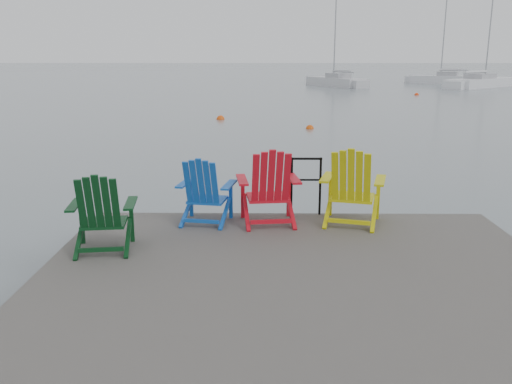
{
  "coord_description": "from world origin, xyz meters",
  "views": [
    {
      "loc": [
        -0.41,
        -5.65,
        2.91
      ],
      "look_at": [
        -0.52,
        2.47,
        0.85
      ],
      "focal_mm": 38.0,
      "sensor_mm": 36.0,
      "label": 1
    }
  ],
  "objects_px": {
    "chair_green": "(102,212)",
    "buoy_a": "(221,119)",
    "chair_blue": "(205,190)",
    "chair_red": "(269,186)",
    "handrail": "(306,180)",
    "sailboat_mid": "(482,83)",
    "buoy_b": "(310,129)",
    "sailboat_near": "(336,82)",
    "buoy_d": "(417,95)",
    "chair_yellow": "(352,186)",
    "sailboat_far": "(444,80)"
  },
  "relations": [
    {
      "from": "handrail",
      "to": "sailboat_mid",
      "type": "height_order",
      "value": "sailboat_mid"
    },
    {
      "from": "buoy_a",
      "to": "buoy_b",
      "type": "distance_m",
      "value": 5.06
    },
    {
      "from": "chair_green",
      "to": "sailboat_near",
      "type": "distance_m",
      "value": 47.27
    },
    {
      "from": "sailboat_near",
      "to": "buoy_b",
      "type": "relative_size",
      "value": 33.47
    },
    {
      "from": "sailboat_mid",
      "to": "sailboat_near",
      "type": "bearing_deg",
      "value": -138.28
    },
    {
      "from": "chair_green",
      "to": "buoy_a",
      "type": "xyz_separation_m",
      "value": [
        0.03,
        18.74,
        -1.01
      ]
    },
    {
      "from": "chair_blue",
      "to": "buoy_d",
      "type": "height_order",
      "value": "chair_blue"
    },
    {
      "from": "buoy_a",
      "to": "buoy_d",
      "type": "height_order",
      "value": "buoy_a"
    },
    {
      "from": "handrail",
      "to": "chair_red",
      "type": "bearing_deg",
      "value": -139.06
    },
    {
      "from": "buoy_b",
      "to": "buoy_d",
      "type": "bearing_deg",
      "value": 63.45
    },
    {
      "from": "chair_blue",
      "to": "chair_yellow",
      "type": "height_order",
      "value": "chair_yellow"
    },
    {
      "from": "buoy_a",
      "to": "buoy_d",
      "type": "bearing_deg",
      "value": 49.76
    },
    {
      "from": "handrail",
      "to": "sailboat_near",
      "type": "bearing_deg",
      "value": 81.99
    },
    {
      "from": "sailboat_near",
      "to": "buoy_a",
      "type": "distance_m",
      "value": 29.08
    },
    {
      "from": "buoy_d",
      "to": "sailboat_far",
      "type": "bearing_deg",
      "value": 66.19
    },
    {
      "from": "buoy_a",
      "to": "buoy_b",
      "type": "height_order",
      "value": "buoy_a"
    },
    {
      "from": "chair_blue",
      "to": "sailboat_mid",
      "type": "xyz_separation_m",
      "value": [
        21.17,
        43.86,
        -0.64
      ]
    },
    {
      "from": "chair_red",
      "to": "buoy_a",
      "type": "height_order",
      "value": "chair_red"
    },
    {
      "from": "sailboat_near",
      "to": "handrail",
      "type": "bearing_deg",
      "value": -122.84
    },
    {
      "from": "chair_yellow",
      "to": "buoy_d",
      "type": "bearing_deg",
      "value": 87.93
    },
    {
      "from": "sailboat_far",
      "to": "sailboat_mid",
      "type": "bearing_deg",
      "value": -140.39
    },
    {
      "from": "chair_blue",
      "to": "chair_red",
      "type": "relative_size",
      "value": 0.88
    },
    {
      "from": "chair_green",
      "to": "chair_red",
      "type": "xyz_separation_m",
      "value": [
        2.1,
        1.17,
        0.05
      ]
    },
    {
      "from": "chair_blue",
      "to": "buoy_b",
      "type": "height_order",
      "value": "chair_blue"
    },
    {
      "from": "buoy_a",
      "to": "chair_red",
      "type": "bearing_deg",
      "value": -83.29
    },
    {
      "from": "sailboat_near",
      "to": "buoy_a",
      "type": "relative_size",
      "value": 28.83
    },
    {
      "from": "chair_red",
      "to": "buoy_a",
      "type": "distance_m",
      "value": 17.73
    },
    {
      "from": "chair_blue",
      "to": "chair_red",
      "type": "distance_m",
      "value": 0.94
    },
    {
      "from": "sailboat_far",
      "to": "buoy_d",
      "type": "relative_size",
      "value": 28.06
    },
    {
      "from": "chair_yellow",
      "to": "sailboat_mid",
      "type": "bearing_deg",
      "value": 81.38
    },
    {
      "from": "handrail",
      "to": "buoy_d",
      "type": "bearing_deg",
      "value": 71.86
    },
    {
      "from": "buoy_b",
      "to": "chair_red",
      "type": "bearing_deg",
      "value": -97.2
    },
    {
      "from": "buoy_d",
      "to": "sailboat_mid",
      "type": "bearing_deg",
      "value": 49.61
    },
    {
      "from": "chair_yellow",
      "to": "handrail",
      "type": "bearing_deg",
      "value": 156.53
    },
    {
      "from": "sailboat_far",
      "to": "buoy_b",
      "type": "height_order",
      "value": "sailboat_far"
    },
    {
      "from": "chair_red",
      "to": "chair_yellow",
      "type": "xyz_separation_m",
      "value": [
        1.2,
        0.0,
        0.01
      ]
    },
    {
      "from": "buoy_b",
      "to": "buoy_d",
      "type": "xyz_separation_m",
      "value": [
        9.56,
        19.13,
        0.0
      ]
    },
    {
      "from": "handrail",
      "to": "chair_red",
      "type": "xyz_separation_m",
      "value": [
        -0.57,
        -0.5,
        0.02
      ]
    },
    {
      "from": "sailboat_far",
      "to": "handrail",
      "type": "bearing_deg",
      "value": -173.13
    },
    {
      "from": "buoy_d",
      "to": "buoy_a",
      "type": "bearing_deg",
      "value": -130.24
    },
    {
      "from": "sailboat_mid",
      "to": "chair_green",
      "type": "bearing_deg",
      "value": -68.82
    },
    {
      "from": "chair_blue",
      "to": "buoy_b",
      "type": "xyz_separation_m",
      "value": [
        2.74,
        14.3,
        -1.0
      ]
    },
    {
      "from": "chair_green",
      "to": "sailboat_mid",
      "type": "relative_size",
      "value": 0.08
    },
    {
      "from": "buoy_a",
      "to": "buoy_d",
      "type": "xyz_separation_m",
      "value": [
        13.44,
        15.88,
        0.0
      ]
    },
    {
      "from": "buoy_d",
      "to": "sailboat_near",
      "type": "bearing_deg",
      "value": 110.89
    },
    {
      "from": "buoy_a",
      "to": "buoy_b",
      "type": "bearing_deg",
      "value": -39.98
    },
    {
      "from": "chair_green",
      "to": "chair_yellow",
      "type": "relative_size",
      "value": 0.9
    },
    {
      "from": "buoy_a",
      "to": "buoy_b",
      "type": "relative_size",
      "value": 1.16
    },
    {
      "from": "chair_blue",
      "to": "sailboat_mid",
      "type": "relative_size",
      "value": 0.07
    },
    {
      "from": "buoy_b",
      "to": "buoy_d",
      "type": "height_order",
      "value": "buoy_d"
    }
  ]
}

